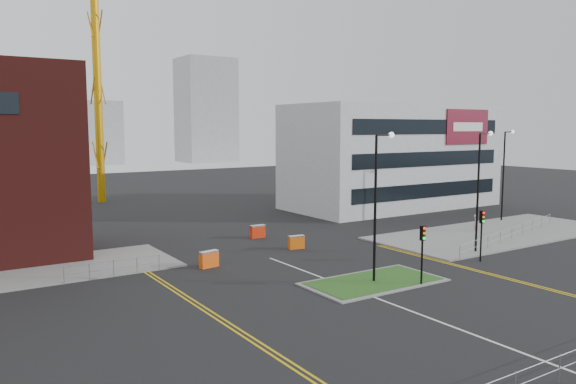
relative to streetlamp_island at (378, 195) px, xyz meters
name	(u,v)px	position (x,y,z in m)	size (l,w,h in m)	color
ground	(455,328)	(-2.22, -8.00, -5.41)	(200.00, 200.00, 0.00)	black
pavement_right	(497,233)	(19.78, 6.00, -5.35)	(24.00, 10.00, 0.12)	slate
island_kerb	(374,282)	(-0.22, 0.00, -5.37)	(8.60, 4.60, 0.08)	slate
grass_island	(374,282)	(-0.22, 0.00, -5.35)	(8.00, 4.00, 0.12)	#214818
office_block	(392,156)	(23.79, 23.97, 0.59)	(25.00, 12.20, 12.00)	#AFB1B4
streetlamp_island	(378,195)	(0.00, 0.00, 0.00)	(1.46, 0.36, 9.18)	black
streetlamp_right_near	(480,182)	(12.00, 2.00, 0.00)	(1.46, 0.36, 9.18)	black
streetlamp_right_far	(505,168)	(26.00, 10.00, 0.00)	(1.46, 0.36, 9.18)	black
traffic_light_island	(423,243)	(1.78, -2.02, -2.85)	(0.28, 0.33, 3.65)	black
traffic_light_right	(482,226)	(9.78, -0.02, -2.85)	(0.28, 0.33, 3.65)	black
railing_left	(114,265)	(-13.22, 10.00, -4.67)	(6.05, 0.05, 1.10)	gray
railing_right	(512,231)	(18.28, 3.50, -4.63)	(19.05, 5.05, 1.10)	gray
centre_line	(424,316)	(-2.22, -6.00, -5.41)	(0.15, 30.00, 0.01)	silver
yellow_left_a	(194,305)	(-11.22, 2.00, -5.41)	(0.12, 24.00, 0.01)	gold
yellow_left_b	(199,304)	(-10.92, 2.00, -5.41)	(0.12, 24.00, 0.01)	gold
yellow_right_a	(481,272)	(7.28, -2.00, -5.41)	(0.12, 20.00, 0.01)	gold
yellow_right_b	(484,272)	(7.58, -2.00, -5.41)	(0.12, 20.00, 0.01)	gold
skyline_b	(69,133)	(7.78, 122.00, 2.59)	(24.00, 12.00, 16.00)	gray
skyline_c	(206,110)	(42.78, 117.00, 8.59)	(14.00, 12.00, 28.00)	gray
pedestrian	(476,223)	(18.80, 7.58, -4.61)	(0.58, 0.38, 1.60)	pink
barrier_left	(209,258)	(-7.09, 8.94, -4.80)	(1.41, 0.68, 1.13)	#FA570D
barrier_mid	(258,231)	(0.78, 16.00, -4.81)	(1.33, 0.45, 1.11)	red
barrier_right	(296,242)	(1.13, 10.54, -4.84)	(1.30, 0.60, 1.06)	#DF5C0C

